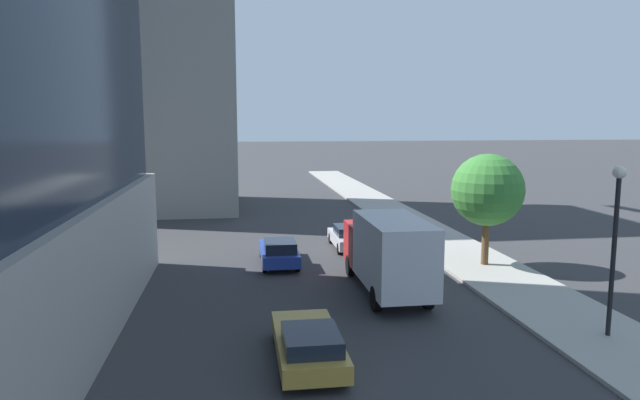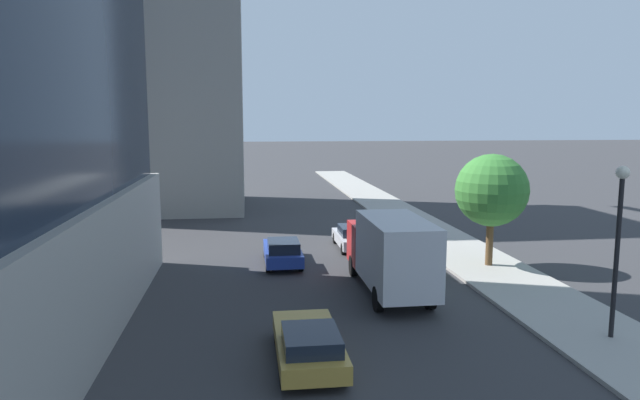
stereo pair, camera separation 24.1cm
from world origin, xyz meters
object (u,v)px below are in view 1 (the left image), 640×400
construction_building (140,9)px  street_tree (487,190)px  car_silver (348,237)px  car_blue (279,252)px  box_truck (388,251)px  car_gold (309,343)px  street_lamp (616,226)px

construction_building → street_tree: construction_building is taller
street_tree → car_silver: 8.64m
car_blue → box_truck: size_ratio=0.60×
construction_building → car_blue: bearing=-65.2°
construction_building → box_truck: size_ratio=5.22×
car_silver → car_gold: size_ratio=0.91×
car_silver → box_truck: (-0.00, -8.84, 1.20)m
street_tree → box_truck: 7.35m
street_tree → car_gold: (-10.33, -10.31, -3.28)m
car_blue → car_silver: (4.28, 3.30, -0.03)m
construction_building → street_lamp: construction_building is taller
street_lamp → box_truck: bearing=134.7°
construction_building → car_blue: 27.90m
street_tree → street_lamp: bearing=-89.8°
car_blue → box_truck: bearing=-52.3°
box_truck → car_blue: bearing=127.7°
street_tree → car_silver: (-6.05, 5.22, -3.28)m
construction_building → street_lamp: (20.04, -32.63, -12.45)m
car_silver → box_truck: box_truck is taller
car_silver → construction_building: bearing=128.3°
street_lamp → car_blue: (-10.37, 11.69, -3.25)m
construction_building → box_truck: construction_building is taller
car_silver → car_gold: (-4.28, -15.53, -0.00)m
street_lamp → car_silver: (-6.09, 14.99, -3.28)m
construction_building → street_tree: (20.00, -22.86, -12.46)m
car_blue → box_truck: box_truck is taller
street_lamp → box_truck: size_ratio=0.77×
car_blue → car_gold: size_ratio=0.95×
car_silver → box_truck: 8.92m
construction_building → car_gold: construction_building is taller
street_tree → car_blue: (-10.33, 1.92, -3.25)m
car_silver → street_tree: bearing=-40.8°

